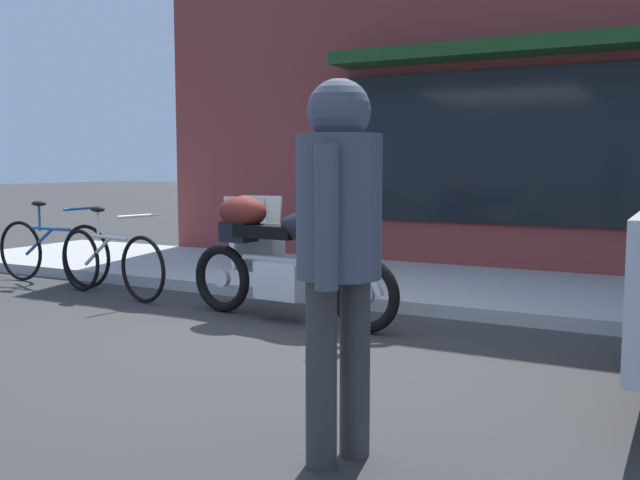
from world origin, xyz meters
The scene contains 6 objects.
ground_plane centered at (0.00, 0.00, 0.00)m, with size 80.00×80.00×0.00m, color #313131.
touring_motorcycle centered at (-0.28, 0.69, 0.60)m, with size 2.13×0.79×1.39m.
parked_bicycle centered at (-2.36, 0.81, 0.37)m, with size 1.70×0.50×0.92m.
pedestrian_walking centered at (1.52, -1.75, 1.08)m, with size 0.46×0.55×1.72m.
sandwich_board_sign centered at (-1.62, 2.35, 0.56)m, with size 0.55×0.40×0.86m.
second_bicycle_by_cafe centered at (-3.49, 1.07, 0.38)m, with size 1.76×0.48×0.94m.
Camera 1 is at (2.93, -4.56, 1.35)m, focal length 40.13 mm.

